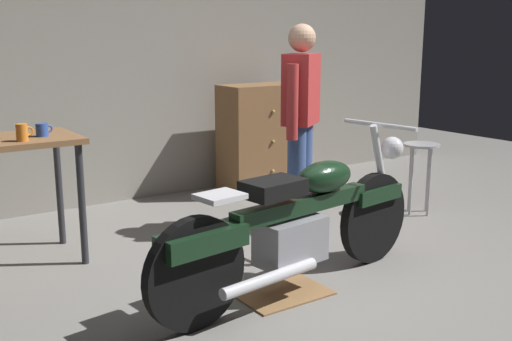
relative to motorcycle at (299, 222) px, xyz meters
The scene contains 9 objects.
ground_plane 0.48m from the motorcycle, 30.06° to the right, with size 12.00×12.00×0.00m, color gray.
back_wall 2.93m from the motorcycle, 86.89° to the left, with size 8.00×0.12×3.10m, color gray.
motorcycle is the anchor object (origin of this frame).
person_standing 1.35m from the motorcycle, 51.35° to the left, with size 0.48×0.40×1.67m.
shop_stool 2.09m from the motorcycle, 20.43° to the left, with size 0.32×0.32×0.64m.
wooden_dresser 2.54m from the motorcycle, 60.73° to the left, with size 0.80×0.47×1.10m.
drip_tray 0.46m from the motorcycle, behind, with size 0.56×0.40×0.01m, color olive.
mug_blue_enamel 1.88m from the motorcycle, 128.94° to the left, with size 0.11×0.08×0.09m.
mug_orange_travel 1.90m from the motorcycle, 135.27° to the left, with size 0.11×0.07×0.11m.
Camera 1 is at (-2.41, -2.74, 1.57)m, focal length 42.69 mm.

